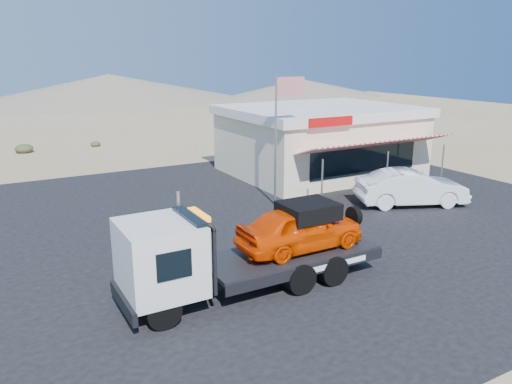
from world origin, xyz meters
The scene contains 6 objects.
ground centered at (0.00, 0.00, 0.00)m, with size 120.00×120.00×0.00m, color #917A52.
asphalt_lot centered at (2.00, 3.00, 0.01)m, with size 32.00×24.00×0.02m, color black.
tow_truck centered at (-0.56, -2.59, 1.43)m, with size 7.94×2.36×2.66m.
white_sedan centered at (10.21, 1.35, 0.85)m, with size 1.76×5.04×1.66m, color silver.
jerky_store centered at (10.50, 8.97, 1.99)m, with size 10.40×9.97×3.90m.
flagpole centered at (4.93, 4.50, 3.76)m, with size 1.55×0.10×6.00m.
Camera 1 is at (-7.08, -14.65, 6.82)m, focal length 35.00 mm.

